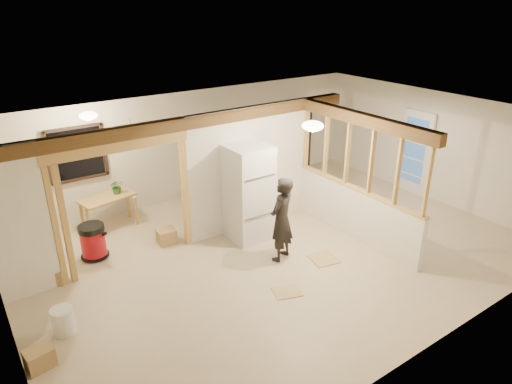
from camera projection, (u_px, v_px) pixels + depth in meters
floor at (277, 250)px, 8.63m from camera, size 9.00×6.50×0.01m
ceiling at (279, 121)px, 7.64m from camera, size 9.00×6.50×0.01m
wall_back at (193, 145)px, 10.58m from camera, size 9.00×0.01×2.50m
wall_front at (436, 273)px, 5.69m from camera, size 9.00×0.01×2.50m
wall_right at (433, 146)px, 10.51m from camera, size 0.01×6.50×2.50m
partition_left_stub at (18, 224)px, 6.91m from camera, size 0.90×0.12×2.50m
partition_center at (250, 168)px, 9.15m from camera, size 2.80×0.12×2.50m
doorway_frame at (125, 206)px, 7.84m from camera, size 2.46×0.14×2.20m
header_beam_back at (193, 122)px, 8.07m from camera, size 7.00×0.18×0.22m
header_beam_right at (363, 119)px, 8.23m from camera, size 0.18×3.30×0.22m
pony_wall at (354, 213)px, 8.98m from camera, size 0.12×3.20×1.00m
stud_partition at (359, 157)px, 8.52m from camera, size 0.14×3.20×1.32m
window_back at (77, 154)px, 9.04m from camera, size 1.12×0.10×1.10m
french_door at (415, 152)px, 10.87m from camera, size 0.12×0.86×2.00m
ceiling_dome_main at (313, 126)px, 7.43m from camera, size 0.36×0.36×0.16m
ceiling_dome_util at (88, 116)px, 8.07m from camera, size 0.32×0.32×0.14m
hanging_bulb at (132, 137)px, 7.92m from camera, size 0.07×0.07×0.07m
refrigerator at (249, 193)px, 8.77m from camera, size 0.78×0.76×1.89m
woman at (282, 219)px, 8.07m from camera, size 0.68×0.57×1.58m
work_table at (109, 212)px, 9.39m from camera, size 1.16×0.75×0.68m
potted_plant at (117, 186)px, 9.38m from camera, size 0.31×0.28×0.31m
shop_vac at (93, 241)px, 8.29m from camera, size 0.66×0.66×0.66m
bookshelf at (294, 141)px, 12.07m from camera, size 0.90×0.30×1.80m
bucket at (63, 321)px, 6.45m from camera, size 0.34×0.34×0.40m
box_util_a at (166, 236)px, 8.83m from camera, size 0.36×0.32×0.29m
box_util_b at (55, 276)px, 7.61m from camera, size 0.36×0.36×0.26m
box_front at (40, 358)px, 5.87m from camera, size 0.38×0.33×0.28m
floor_panel_near at (324, 259)px, 8.33m from camera, size 0.56×0.56×0.02m
floor_panel_far at (287, 292)px, 7.41m from camera, size 0.54×0.48×0.01m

